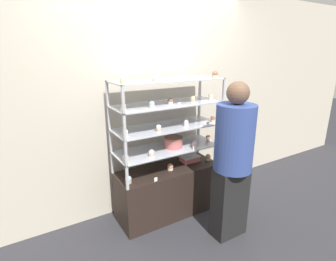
# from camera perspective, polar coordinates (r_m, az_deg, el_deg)

# --- Properties ---
(ground_plane) EXTENTS (20.00, 20.00, 0.00)m
(ground_plane) POSITION_cam_1_polar(r_m,az_deg,el_deg) (3.33, 0.00, -17.27)
(ground_plane) COLOR #2D2D33
(back_wall) EXTENTS (8.00, 0.05, 2.60)m
(back_wall) POSITION_cam_1_polar(r_m,az_deg,el_deg) (3.13, -3.51, 6.38)
(back_wall) COLOR beige
(back_wall) RESTS_ON ground_plane
(display_base) EXTENTS (1.20, 0.45, 0.58)m
(display_base) POSITION_cam_1_polar(r_m,az_deg,el_deg) (3.17, 0.00, -12.95)
(display_base) COLOR black
(display_base) RESTS_ON ground_plane
(display_riser_lower) EXTENTS (1.20, 0.45, 0.25)m
(display_riser_lower) POSITION_cam_1_polar(r_m,az_deg,el_deg) (2.95, 0.00, -4.06)
(display_riser_lower) COLOR #B7B7BC
(display_riser_lower) RESTS_ON display_base
(display_riser_middle) EXTENTS (1.20, 0.45, 0.25)m
(display_riser_middle) POSITION_cam_1_polar(r_m,az_deg,el_deg) (2.87, 0.00, 0.66)
(display_riser_middle) COLOR #B7B7BC
(display_riser_middle) RESTS_ON display_riser_lower
(display_riser_upper) EXTENTS (1.20, 0.45, 0.25)m
(display_riser_upper) POSITION_cam_1_polar(r_m,az_deg,el_deg) (2.81, 0.00, 5.62)
(display_riser_upper) COLOR #B7B7BC
(display_riser_upper) RESTS_ON display_riser_middle
(display_riser_top) EXTENTS (1.20, 0.45, 0.25)m
(display_riser_top) POSITION_cam_1_polar(r_m,az_deg,el_deg) (2.77, 0.00, 10.75)
(display_riser_top) COLOR #B7B7BC
(display_riser_top) RESTS_ON display_riser_upper
(layer_cake_centerpiece) EXTENTS (0.21, 0.21, 0.12)m
(layer_cake_centerpiece) POSITION_cam_1_polar(r_m,az_deg,el_deg) (2.94, 1.15, -2.54)
(layer_cake_centerpiece) COLOR #C66660
(layer_cake_centerpiece) RESTS_ON display_riser_lower
(sheet_cake_frosted) EXTENTS (0.22, 0.15, 0.07)m
(sheet_cake_frosted) POSITION_cam_1_polar(r_m,az_deg,el_deg) (3.22, 4.75, -6.10)
(sheet_cake_frosted) COLOR #C66660
(sheet_cake_frosted) RESTS_ON display_base
(cupcake_0) EXTENTS (0.07, 0.07, 0.08)m
(cupcake_0) POSITION_cam_1_polar(r_m,az_deg,el_deg) (2.74, -8.61, -10.54)
(cupcake_0) COLOR #CCB28C
(cupcake_0) RESTS_ON display_base
(cupcake_1) EXTENTS (0.07, 0.07, 0.08)m
(cupcake_1) POSITION_cam_1_polar(r_m,az_deg,el_deg) (2.99, 0.51, -7.93)
(cupcake_1) COLOR white
(cupcake_1) RESTS_ON display_base
(cupcake_2) EXTENTS (0.07, 0.07, 0.08)m
(cupcake_2) POSITION_cam_1_polar(r_m,az_deg,el_deg) (3.28, 8.71, -5.80)
(cupcake_2) COLOR beige
(cupcake_2) RESTS_ON display_base
(price_tag_0) EXTENTS (0.04, 0.00, 0.04)m
(price_tag_0) POSITION_cam_1_polar(r_m,az_deg,el_deg) (2.75, -2.68, -10.59)
(price_tag_0) COLOR white
(price_tag_0) RESTS_ON display_base
(cupcake_3) EXTENTS (0.06, 0.06, 0.07)m
(cupcake_3) POSITION_cam_1_polar(r_m,az_deg,el_deg) (2.62, -9.22, -5.93)
(cupcake_3) COLOR #CCB28C
(cupcake_3) RESTS_ON display_riser_lower
(cupcake_4) EXTENTS (0.06, 0.06, 0.07)m
(cupcake_4) POSITION_cam_1_polar(r_m,az_deg,el_deg) (2.71, -3.60, -4.91)
(cupcake_4) COLOR #CCB28C
(cupcake_4) RESTS_ON display_riser_lower
(cupcake_5) EXTENTS (0.06, 0.06, 0.07)m
(cupcake_5) POSITION_cam_1_polar(r_m,az_deg,el_deg) (2.98, 5.80, -2.87)
(cupcake_5) COLOR beige
(cupcake_5) RESTS_ON display_riser_lower
(cupcake_6) EXTENTS (0.06, 0.06, 0.07)m
(cupcake_6) POSITION_cam_1_polar(r_m,az_deg,el_deg) (3.19, 8.73, -1.64)
(cupcake_6) COLOR white
(cupcake_6) RESTS_ON display_riser_lower
(price_tag_1) EXTENTS (0.04, 0.00, 0.04)m
(price_tag_1) POSITION_cam_1_polar(r_m,az_deg,el_deg) (2.89, 5.69, -3.81)
(price_tag_1) COLOR white
(price_tag_1) RESTS_ON display_riser_lower
(cupcake_7) EXTENTS (0.05, 0.05, 0.07)m
(cupcake_7) POSITION_cam_1_polar(r_m,az_deg,el_deg) (2.54, -9.25, -0.52)
(cupcake_7) COLOR beige
(cupcake_7) RESTS_ON display_riser_middle
(cupcake_8) EXTENTS (0.05, 0.05, 0.07)m
(cupcake_8) POSITION_cam_1_polar(r_m,az_deg,el_deg) (2.67, -2.06, 0.57)
(cupcake_8) COLOR #CCB28C
(cupcake_8) RESTS_ON display_riser_middle
(cupcake_9) EXTENTS (0.05, 0.05, 0.07)m
(cupcake_9) POSITION_cam_1_polar(r_m,az_deg,el_deg) (2.86, 3.95, 1.61)
(cupcake_9) COLOR white
(cupcake_9) RESTS_ON display_riser_middle
(cupcake_10) EXTENTS (0.05, 0.05, 0.07)m
(cupcake_10) POSITION_cam_1_polar(r_m,az_deg,el_deg) (3.07, 9.71, 2.51)
(cupcake_10) COLOR #CCB28C
(cupcake_10) RESTS_ON display_riser_middle
(price_tag_2) EXTENTS (0.04, 0.00, 0.04)m
(price_tag_2) POSITION_cam_1_polar(r_m,az_deg,el_deg) (2.92, 8.69, 1.52)
(price_tag_2) COLOR white
(price_tag_2) RESTS_ON display_riser_middle
(cupcake_11) EXTENTS (0.05, 0.05, 0.07)m
(cupcake_11) POSITION_cam_1_polar(r_m,az_deg,el_deg) (2.49, -9.67, 5.07)
(cupcake_11) COLOR white
(cupcake_11) RESTS_ON display_riser_upper
(cupcake_12) EXTENTS (0.05, 0.05, 0.07)m
(cupcake_12) POSITION_cam_1_polar(r_m,az_deg,el_deg) (2.57, -3.53, 5.67)
(cupcake_12) COLOR beige
(cupcake_12) RESTS_ON display_riser_upper
(cupcake_13) EXTENTS (0.05, 0.05, 0.07)m
(cupcake_13) POSITION_cam_1_polar(r_m,az_deg,el_deg) (2.75, 0.52, 6.44)
(cupcake_13) COLOR white
(cupcake_13) RESTS_ON display_riser_upper
(cupcake_14) EXTENTS (0.05, 0.05, 0.07)m
(cupcake_14) POSITION_cam_1_polar(r_m,az_deg,el_deg) (2.90, 5.37, 6.92)
(cupcake_14) COLOR #CCB28C
(cupcake_14) RESTS_ON display_riser_upper
(cupcake_15) EXTENTS (0.05, 0.05, 0.07)m
(cupcake_15) POSITION_cam_1_polar(r_m,az_deg,el_deg) (3.05, 9.27, 7.25)
(cupcake_15) COLOR white
(cupcake_15) RESTS_ON display_riser_upper
(price_tag_3) EXTENTS (0.04, 0.00, 0.04)m
(price_tag_3) POSITION_cam_1_polar(r_m,az_deg,el_deg) (2.63, 2.42, 5.68)
(price_tag_3) COLOR white
(price_tag_3) RESTS_ON display_riser_upper
(cupcake_16) EXTENTS (0.06, 0.06, 0.08)m
(cupcake_16) POSITION_cam_1_polar(r_m,az_deg,el_deg) (2.42, -9.74, 10.85)
(cupcake_16) COLOR #CCB28C
(cupcake_16) RESTS_ON display_riser_top
(cupcake_17) EXTENTS (0.06, 0.06, 0.08)m
(cupcake_17) POSITION_cam_1_polar(r_m,az_deg,el_deg) (2.60, -2.81, 11.48)
(cupcake_17) COLOR #CCB28C
(cupcake_17) RESTS_ON display_riser_top
(cupcake_18) EXTENTS (0.06, 0.06, 0.08)m
(cupcake_18) POSITION_cam_1_polar(r_m,az_deg,el_deg) (2.82, 3.44, 11.88)
(cupcake_18) COLOR white
(cupcake_18) RESTS_ON display_riser_top
(cupcake_19) EXTENTS (0.06, 0.06, 0.08)m
(cupcake_19) POSITION_cam_1_polar(r_m,az_deg,el_deg) (2.98, 10.21, 11.93)
(cupcake_19) COLOR #CCB28C
(cupcake_19) RESTS_ON display_riser_top
(price_tag_4) EXTENTS (0.04, 0.00, 0.04)m
(price_tag_4) POSITION_cam_1_polar(r_m,az_deg,el_deg) (2.70, 5.94, 11.32)
(price_tag_4) COLOR white
(price_tag_4) RESTS_ON display_riser_top
(customer_figure) EXTENTS (0.38, 0.38, 1.61)m
(customer_figure) POSITION_cam_1_polar(r_m,az_deg,el_deg) (2.65, 13.95, -5.94)
(customer_figure) COLOR black
(customer_figure) RESTS_ON ground_plane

